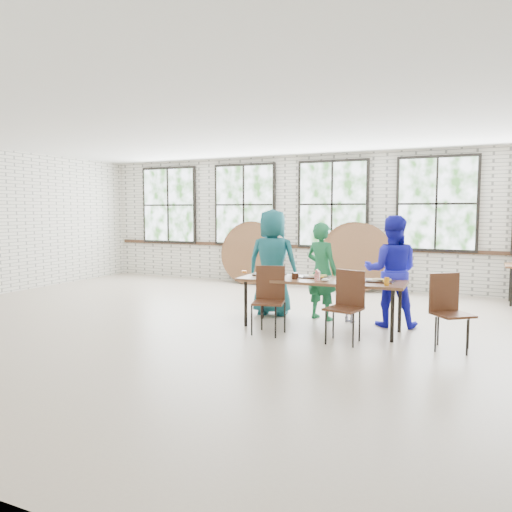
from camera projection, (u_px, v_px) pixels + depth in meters
The scene contains 11 objects.
room at pixel (332, 206), 11.14m from camera, with size 12.00×12.00×12.00m.
dining_table at pixel (321, 283), 7.27m from camera, with size 2.43×0.90×0.74m.
chair_near_left at pixel (269, 294), 7.09m from camera, with size 0.51×0.50×0.95m.
chair_near_right at pixel (347, 300), 6.60m from camera, with size 0.50×0.49×0.95m.
chair_spare at pixel (448, 305), 6.27m from camera, with size 0.58×0.58×0.95m.
adult_teal at pixel (273, 262), 8.28m from camera, with size 0.86×0.56×1.76m, color #1A5C65.
adult_green at pixel (322, 271), 7.93m from camera, with size 0.57×0.37×1.56m, color #1E7040.
toddler at pixel (351, 298), 7.77m from camera, with size 0.49×0.28×0.76m, color #111536.
adult_blue at pixel (391, 271), 7.47m from camera, with size 0.81×0.63×1.67m, color #1C1EC8.
tabletop_clutter at pixel (324, 278), 7.22m from camera, with size 2.10×0.60×0.11m.
round_tops_leaning at pixel (300, 255), 11.33m from camera, with size 4.15×0.46×1.49m.
Camera 1 is at (3.20, -6.43, 1.74)m, focal length 35.00 mm.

